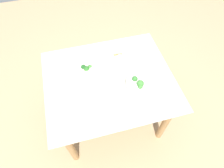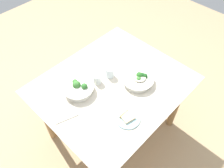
{
  "view_description": "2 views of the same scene",
  "coord_description": "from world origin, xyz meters",
  "views": [
    {
      "loc": [
        -0.25,
        -1.06,
        2.27
      ],
      "look_at": [
        0.01,
        -0.06,
        0.78
      ],
      "focal_mm": 30.86,
      "sensor_mm": 36.0,
      "label": 1
    },
    {
      "loc": [
        0.88,
        0.84,
        2.23
      ],
      "look_at": [
        0.01,
        -0.0,
        0.78
      ],
      "focal_mm": 35.96,
      "sensor_mm": 36.0,
      "label": 2
    }
  ],
  "objects": [
    {
      "name": "broccoli_bowl_near",
      "position": [
        0.25,
        -0.15,
        0.82
      ],
      "size": [
        0.25,
        0.25,
        0.1
      ],
      "color": "silver",
      "rests_on": "dining_table"
    },
    {
      "name": "fork_by_far_bowl",
      "position": [
        -0.04,
        -0.28,
        0.78
      ],
      "size": [
        0.06,
        0.09,
        0.0
      ],
      "rotation": [
        0.0,
        0.0,
        5.25
      ],
      "color": "#B7B7BC",
      "rests_on": "dining_table"
    },
    {
      "name": "dining_table",
      "position": [
        0.0,
        0.0,
        0.66
      ],
      "size": [
        1.23,
        1.05,
        0.78
      ],
      "color": "beige",
      "rests_on": "ground_plane"
    },
    {
      "name": "water_glass_center",
      "position": [
        0.08,
        -0.1,
        0.82
      ],
      "size": [
        0.06,
        0.06,
        0.08
      ],
      "primitive_type": "cylinder",
      "color": "silver",
      "rests_on": "dining_table"
    },
    {
      "name": "water_glass_side",
      "position": [
        -0.05,
        -0.08,
        0.83
      ],
      "size": [
        0.07,
        0.07,
        0.09
      ],
      "primitive_type": "cylinder",
      "color": "silver",
      "rests_on": "dining_table"
    },
    {
      "name": "broccoli_bowl_far",
      "position": [
        -0.17,
        0.14,
        0.81
      ],
      "size": [
        0.27,
        0.27,
        0.09
      ],
      "color": "silver",
      "rests_on": "dining_table"
    },
    {
      "name": "fork_by_near_bowl",
      "position": [
        -0.26,
        -0.07,
        0.78
      ],
      "size": [
        0.02,
        0.11,
        0.0
      ],
      "rotation": [
        0.0,
        0.0,
        4.85
      ],
      "color": "#B7B7BC",
      "rests_on": "dining_table"
    },
    {
      "name": "napkin_folded_upper",
      "position": [
        0.47,
        -0.06,
        0.78
      ],
      "size": [
        0.21,
        0.19,
        0.01
      ],
      "primitive_type": "cube",
      "rotation": [
        0.0,
        0.0,
        -0.33
      ],
      "color": "#B1A997",
      "rests_on": "dining_table"
    },
    {
      "name": "ground_plane",
      "position": [
        0.0,
        0.0,
        0.0
      ],
      "size": [
        6.0,
        6.0,
        0.0
      ],
      "primitive_type": "plane",
      "color": "tan"
    },
    {
      "name": "bread_side_plate",
      "position": [
        0.17,
        0.31,
        0.79
      ],
      "size": [
        0.19,
        0.19,
        0.03
      ],
      "color": "#99C6D1",
      "rests_on": "dining_table"
    },
    {
      "name": "table_knife_left",
      "position": [
        0.14,
        0.12,
        0.78
      ],
      "size": [
        0.1,
        0.2,
        0.0
      ],
      "primitive_type": "cube",
      "rotation": [
        0.0,
        0.0,
        1.15
      ],
      "color": "#B7B7BC",
      "rests_on": "dining_table"
    }
  ]
}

